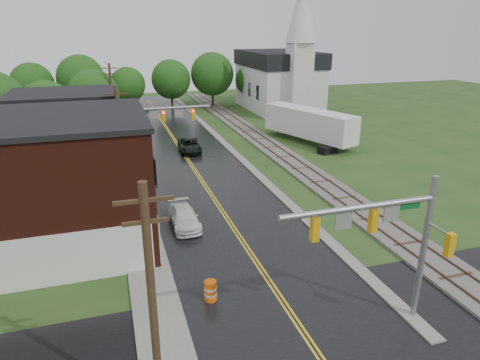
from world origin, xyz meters
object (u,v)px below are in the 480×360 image
utility_pole_b (121,141)px  brick_building (30,185)px  church (281,74)px  suv_dark (190,146)px  utility_pole_a (153,305)px  construction_barrel (211,291)px  tree_left_e (95,96)px  pickup_white (184,217)px  traffic_signal_near (387,230)px  tree_left_c (48,109)px  utility_pole_c (112,98)px  traffic_signal_far (155,122)px  semi_trailer (309,123)px

utility_pole_b → brick_building: bearing=-129.1°
church → suv_dark: size_ratio=4.04×
utility_pole_a → construction_barrel: utility_pole_a is taller
utility_pole_b → construction_barrel: bearing=-78.1°
tree_left_e → pickup_white: tree_left_e is taller
utility_pole_a → suv_dark: bearing=77.3°
traffic_signal_near → tree_left_c: 41.67m
church → tree_left_e: bearing=-164.8°
traffic_signal_near → suv_dark: (-2.67, 31.66, -4.28)m
utility_pole_c → construction_barrel: bearing=-85.0°
traffic_signal_near → traffic_signal_far: (-6.94, 25.00, 0.01)m
utility_pole_c → tree_left_e: 2.79m
traffic_signal_near → semi_trailer: traffic_signal_near is taller
tree_left_c → traffic_signal_far: bearing=-51.2°
semi_trailer → utility_pole_c: bearing=153.9°
utility_pole_a → utility_pole_c: bearing=90.0°
utility_pole_a → utility_pole_c: (0.00, 44.00, 0.00)m
pickup_white → construction_barrel: (-0.27, -8.98, -0.09)m
brick_building → suv_dark: bearing=54.6°
utility_pole_b → suv_dark: size_ratio=1.82×
traffic_signal_near → utility_pole_c: utility_pole_c is taller
traffic_signal_near → tree_left_c: (-17.32, 37.90, -0.46)m
brick_building → utility_pole_b: (5.68, 7.00, 0.57)m
brick_building → tree_left_c: 24.94m
church → tree_left_e: 29.91m
utility_pole_b → utility_pole_a: bearing=-90.0°
tree_left_c → tree_left_e: (5.00, 6.00, 0.30)m
traffic_signal_far → semi_trailer: bearing=18.5°
tree_left_e → utility_pole_b: bearing=-85.1°
utility_pole_c → construction_barrel: utility_pole_c is taller
traffic_signal_far → utility_pole_a: bearing=-97.0°
tree_left_e → traffic_signal_far: bearing=-74.1°
traffic_signal_near → tree_left_e: 45.59m
tree_left_c → semi_trailer: 29.88m
traffic_signal_far → pickup_white: 12.64m
pickup_white → traffic_signal_near: bearing=-63.8°
church → brick_building: bearing=-130.0°
traffic_signal_near → construction_barrel: bearing=149.1°
tree_left_c → semi_trailer: (29.05, -6.66, -2.15)m
brick_building → church: size_ratio=0.71×
brick_building → tree_left_c: brick_building is taller
utility_pole_b → semi_trailer: bearing=27.1°
brick_building → suv_dark: (13.28, 18.66, -3.46)m
traffic_signal_near → utility_pole_a: utility_pole_a is taller
pickup_white → construction_barrel: 8.98m
semi_trailer → traffic_signal_near: bearing=-110.6°
tree_left_e → suv_dark: size_ratio=1.65×
brick_building → utility_pole_c: 29.56m
traffic_signal_far → suv_dark: traffic_signal_far is taller
church → tree_left_c: bearing=-157.8°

